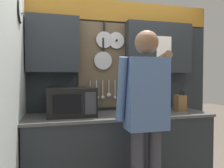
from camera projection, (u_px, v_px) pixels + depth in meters
base_cabinet_counter at (120, 154)px, 2.55m from camera, size 2.12×0.62×0.94m
back_wall_unit at (115, 73)px, 2.79m from camera, size 2.69×0.22×2.34m
side_wall at (13, 99)px, 1.87m from camera, size 0.07×1.60×2.34m
microwave at (71, 102)px, 2.42m from camera, size 0.52×0.39×0.31m
knife_block at (180, 103)px, 2.77m from camera, size 0.13×0.16×0.28m
utensil_crock at (145, 105)px, 2.64m from camera, size 0.10×0.10×0.33m
person at (146, 108)px, 2.03m from camera, size 0.54×0.70×1.80m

